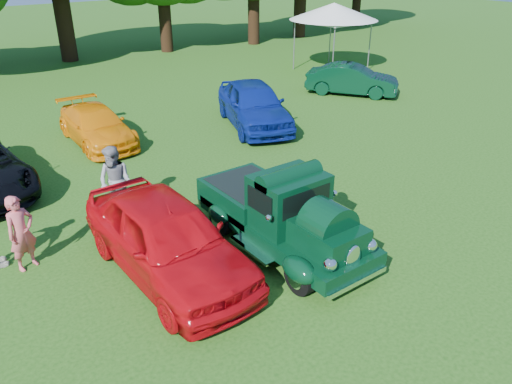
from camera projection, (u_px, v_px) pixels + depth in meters
ground at (267, 270)px, 10.83m from camera, size 120.00×120.00×0.00m
hero_pickup at (282, 215)px, 11.38m from camera, size 2.24×4.81×1.88m
red_convertible at (167, 238)px, 10.40m from camera, size 2.12×5.05×1.71m
back_car_orange at (96, 126)px, 17.58m from camera, size 1.88×4.40×1.26m
back_car_blue at (254, 104)px, 19.13m from camera, size 3.66×5.45×1.72m
back_car_green at (352, 80)px, 23.36m from camera, size 3.63×4.31×1.39m
spectator_pink at (21, 233)px, 10.57m from camera, size 0.73×0.60×1.72m
spectator_grey at (115, 182)px, 12.67m from camera, size 1.08×1.15×1.88m
canopy_tent at (334, 12)px, 26.92m from camera, size 5.05×5.05×3.59m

